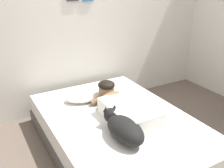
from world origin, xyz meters
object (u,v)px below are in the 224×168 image
object	(u,v)px
pillow	(86,95)
person_lying	(123,106)
coffee_cup	(106,95)
bed	(118,133)
cell_phone	(143,118)
dog	(123,128)

from	to	relation	value
pillow	person_lying	xyz separation A→B (m)	(0.18, -0.54, 0.05)
person_lying	coffee_cup	xyz separation A→B (m)	(0.04, 0.45, -0.07)
bed	cell_phone	size ratio (longest dim) A/B	14.91
pillow	cell_phone	xyz separation A→B (m)	(0.34, -0.71, -0.05)
dog	coffee_cup	distance (m)	0.85
person_lying	dog	world-z (taller)	person_lying
bed	pillow	bearing A→B (deg)	101.69
pillow	dog	bearing A→B (deg)	-91.92
bed	dog	world-z (taller)	dog
pillow	dog	distance (m)	0.90
person_lying	pillow	bearing A→B (deg)	108.64
person_lying	dog	xyz separation A→B (m)	(-0.21, -0.36, -0.00)
pillow	person_lying	distance (m)	0.57
bed	cell_phone	bearing A→B (deg)	-33.12
pillow	cell_phone	distance (m)	0.79
cell_phone	pillow	bearing A→B (deg)	115.31
bed	person_lying	distance (m)	0.30
pillow	bed	bearing A→B (deg)	-78.31
pillow	coffee_cup	world-z (taller)	pillow
cell_phone	bed	bearing A→B (deg)	146.88
person_lying	dog	size ratio (longest dim) A/B	1.60
coffee_cup	dog	bearing A→B (deg)	-107.48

